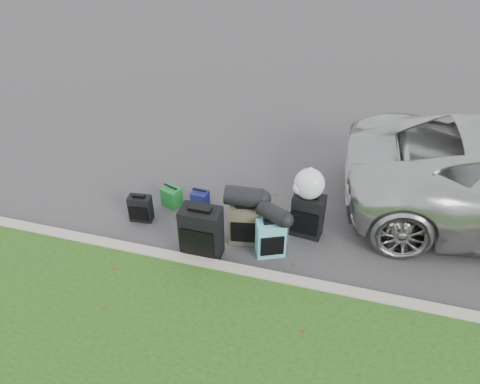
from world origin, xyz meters
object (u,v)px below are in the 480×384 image
(suitcase_olive, at_px, (245,224))
(suitcase_teal, at_px, (271,238))
(tote_navy, at_px, (200,199))
(suitcase_large_black_left, at_px, (201,233))
(tote_green, at_px, (172,197))
(suitcase_large_black_right, at_px, (308,215))
(suitcase_small_black, at_px, (141,208))

(suitcase_olive, distance_m, suitcase_teal, 0.47)
(suitcase_teal, xyz_separation_m, tote_navy, (-1.37, 0.80, -0.15))
(suitcase_large_black_left, distance_m, tote_green, 1.36)
(suitcase_large_black_left, relative_size, tote_green, 2.51)
(suitcase_teal, height_order, tote_navy, suitcase_teal)
(suitcase_large_black_right, bearing_deg, suitcase_small_black, -166.13)
(suitcase_olive, relative_size, suitcase_teal, 1.08)
(suitcase_large_black_left, xyz_separation_m, tote_navy, (-0.42, 1.08, -0.27))
(suitcase_olive, bearing_deg, suitcase_large_black_right, 14.91)
(tote_navy, bearing_deg, suitcase_large_black_right, -3.40)
(suitcase_teal, distance_m, tote_green, 1.97)
(suitcase_large_black_left, height_order, tote_green, suitcase_large_black_left)
(suitcase_large_black_right, distance_m, tote_green, 2.28)
(suitcase_large_black_left, height_order, suitcase_olive, suitcase_large_black_left)
(suitcase_large_black_right, bearing_deg, suitcase_teal, -120.75)
(suitcase_large_black_left, xyz_separation_m, suitcase_olive, (0.51, 0.47, -0.10))
(suitcase_small_black, xyz_separation_m, suitcase_large_black_right, (2.59, 0.37, 0.13))
(suitcase_large_black_left, xyz_separation_m, suitcase_large_black_right, (1.38, 0.87, -0.06))
(suitcase_small_black, distance_m, suitcase_large_black_right, 2.62)
(tote_green, relative_size, tote_navy, 1.13)
(suitcase_olive, xyz_separation_m, suitcase_teal, (0.43, -0.19, -0.02))
(suitcase_small_black, bearing_deg, tote_green, 50.02)
(suitcase_small_black, height_order, suitcase_large_black_left, suitcase_large_black_left)
(suitcase_teal, bearing_deg, suitcase_large_black_left, 172.74)
(suitcase_olive, bearing_deg, tote_green, 149.32)
(tote_green, xyz_separation_m, tote_navy, (0.47, 0.08, -0.02))
(suitcase_large_black_right, relative_size, tote_green, 2.15)
(suitcase_olive, xyz_separation_m, tote_navy, (-0.93, 0.61, -0.17))
(suitcase_olive, bearing_deg, suitcase_teal, -33.31)
(suitcase_large_black_right, relative_size, tote_navy, 2.44)
(suitcase_small_black, xyz_separation_m, tote_green, (0.32, 0.49, -0.06))
(suitcase_olive, relative_size, tote_navy, 2.17)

